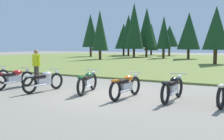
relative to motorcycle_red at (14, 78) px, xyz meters
The scene contains 9 objects.
ground_plane 4.29m from the motorcycle_red, ahead, with size 140.00×140.00×0.00m, color gray.
grass_moorland 27.26m from the motorcycle_red, 81.05° to the left, with size 80.00×44.00×0.10m, color olive.
forest_treeline 31.77m from the motorcycle_red, 93.66° to the left, with size 42.65×26.53×8.63m.
motorcycle_red is the anchor object (origin of this frame).
motorcycle_silver 1.67m from the motorcycle_red, ahead, with size 0.62×2.10×0.88m.
motorcycle_british_green 3.46m from the motorcycle_red, 11.51° to the left, with size 0.77×2.06×0.88m.
motorcycle_orange 5.20m from the motorcycle_red, ahead, with size 0.62×2.10×0.88m.
motorcycle_black 6.80m from the motorcycle_red, ahead, with size 0.62×2.10×0.88m.
rider_in_hivis_vest 1.47m from the motorcycle_red, 92.57° to the left, with size 0.54×0.30×1.67m.
Camera 1 is at (5.07, -8.34, 1.81)m, focal length 42.46 mm.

